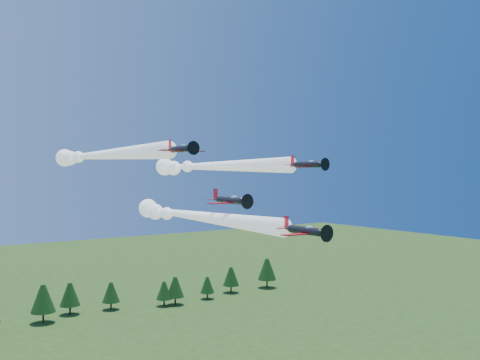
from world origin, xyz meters
TOP-DOWN VIEW (x-y plane):
  - plane_lead at (0.30, 18.10)m, footprint 7.54×53.14m
  - plane_left at (-10.66, 33.55)m, footprint 6.48×57.62m
  - plane_right at (7.86, 25.47)m, footprint 8.00×47.71m
  - plane_slot at (1.01, 6.99)m, footprint 8.19×8.91m
  - treeline at (0.57, 108.33)m, footprint 172.21×18.27m

SIDE VIEW (x-z plane):
  - treeline at x=0.57m, z-range 0.73..12.43m
  - plane_lead at x=0.30m, z-range 36.97..40.67m
  - plane_slot at x=1.01m, z-range 40.36..43.25m
  - plane_right at x=7.86m, z-range 45.48..49.18m
  - plane_left at x=-10.66m, z-range 47.44..51.14m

